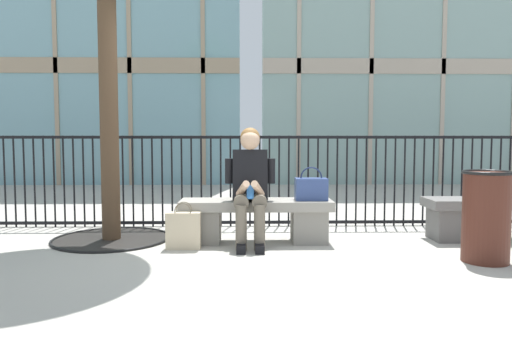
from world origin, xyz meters
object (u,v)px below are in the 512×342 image
(handbag_on_bench, at_px, (311,188))
(trash_can, at_px, (486,215))
(seated_person_with_phone, at_px, (250,182))
(shopping_bag, at_px, (183,230))
(stone_bench, at_px, (256,217))
(stone_bench_far, at_px, (500,215))

(handbag_on_bench, height_order, trash_can, trash_can)
(seated_person_with_phone, bearing_deg, shopping_bag, -166.59)
(trash_can, bearing_deg, stone_bench, 157.76)
(trash_can, bearing_deg, stone_bench_far, 55.19)
(shopping_bag, bearing_deg, stone_bench_far, 6.03)
(stone_bench_far, bearing_deg, shopping_bag, -173.97)
(stone_bench, distance_m, seated_person_with_phone, 0.41)
(stone_bench, xyz_separation_m, seated_person_with_phone, (-0.06, -0.13, 0.38))
(stone_bench, distance_m, trash_can, 2.19)
(seated_person_with_phone, distance_m, handbag_on_bench, 0.66)
(stone_bench, xyz_separation_m, trash_can, (2.03, -0.83, 0.15))
(seated_person_with_phone, bearing_deg, stone_bench_far, 4.18)
(stone_bench, distance_m, shopping_bag, 0.79)
(stone_bench_far, height_order, trash_can, trash_can)
(stone_bench, xyz_separation_m, handbag_on_bench, (0.58, -0.01, 0.30))
(seated_person_with_phone, relative_size, trash_can, 1.49)
(shopping_bag, relative_size, stone_bench_far, 0.29)
(shopping_bag, bearing_deg, trash_can, -11.11)
(seated_person_with_phone, bearing_deg, trash_can, -18.51)
(stone_bench, xyz_separation_m, shopping_bag, (-0.73, -0.29, -0.08))
(seated_person_with_phone, distance_m, trash_can, 2.22)
(stone_bench, height_order, stone_bench_far, same)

